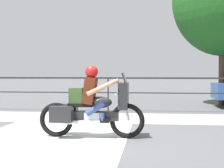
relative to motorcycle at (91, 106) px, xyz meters
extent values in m
plane|color=#565659|center=(-0.23, -0.15, -0.70)|extent=(120.00, 120.00, 0.00)
cube|color=#A8A59E|center=(-0.23, 3.25, -0.69)|extent=(44.00, 2.40, 0.01)
cube|color=silver|center=(-0.87, -0.35, -0.69)|extent=(3.36, 6.00, 0.01)
cube|color=#232326|center=(-0.23, 4.97, 0.53)|extent=(36.00, 0.04, 0.06)
cube|color=#232326|center=(-0.23, 4.97, 0.00)|extent=(36.00, 0.03, 0.04)
cylinder|color=#232326|center=(-0.23, 4.97, -0.07)|extent=(0.05, 0.05, 1.26)
torus|color=black|center=(0.81, 0.00, -0.31)|extent=(0.77, 0.11, 0.77)
torus|color=black|center=(-0.78, 0.00, -0.31)|extent=(0.77, 0.11, 0.77)
cube|color=#232326|center=(0.01, 0.00, -0.21)|extent=(1.21, 0.22, 0.20)
cube|color=silver|center=(0.05, 0.00, -0.26)|extent=(0.34, 0.26, 0.26)
ellipsoid|color=#232326|center=(0.20, 0.00, 0.09)|extent=(0.54, 0.30, 0.26)
cube|color=black|center=(-0.14, 0.00, 0.03)|extent=(0.70, 0.28, 0.08)
cube|color=#232326|center=(0.73, 0.00, 0.24)|extent=(0.20, 0.53, 0.57)
cube|color=#1E232B|center=(0.75, 0.00, 0.63)|extent=(0.10, 0.45, 0.24)
cylinder|color=silver|center=(0.59, 0.00, 0.29)|extent=(0.04, 0.70, 0.04)
cylinder|color=silver|center=(-0.18, -0.16, -0.34)|extent=(0.87, 0.09, 0.09)
cube|color=#232326|center=(-0.60, -0.24, -0.16)|extent=(0.48, 0.28, 0.35)
cube|color=#232326|center=(-0.60, 0.24, -0.16)|extent=(0.48, 0.28, 0.35)
cylinder|color=silver|center=(0.78, 0.00, -0.04)|extent=(0.19, 0.06, 0.55)
cube|color=#4C1E0F|center=(-0.02, 0.00, 0.35)|extent=(0.32, 0.36, 0.61)
sphere|color=tan|center=(0.02, 0.00, 0.74)|extent=(0.23, 0.23, 0.23)
sphere|color=#B21919|center=(0.02, 0.00, 0.76)|extent=(0.29, 0.29, 0.29)
cylinder|color=#33477A|center=(0.13, -0.15, -0.03)|extent=(0.44, 0.13, 0.34)
cylinder|color=#33477A|center=(0.28, -0.15, -0.21)|extent=(0.11, 0.11, 0.17)
cube|color=black|center=(0.33, -0.15, -0.29)|extent=(0.20, 0.10, 0.09)
cylinder|color=#33477A|center=(0.13, 0.15, -0.03)|extent=(0.44, 0.13, 0.34)
cylinder|color=#33477A|center=(0.28, 0.15, -0.21)|extent=(0.11, 0.11, 0.17)
cube|color=black|center=(0.33, 0.15, -0.29)|extent=(0.20, 0.10, 0.09)
cylinder|color=tan|center=(0.29, -0.30, 0.43)|extent=(0.64, 0.09, 0.36)
cylinder|color=tan|center=(0.29, 0.30, 0.43)|extent=(0.64, 0.09, 0.36)
cube|color=#2D4723|center=(-0.32, 0.00, 0.23)|extent=(0.30, 0.26, 0.35)
cylinder|color=#473323|center=(4.44, 7.85, 0.67)|extent=(0.38, 0.38, 2.74)
camera|label=1|loc=(1.32, -7.45, 0.77)|focal=55.00mm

